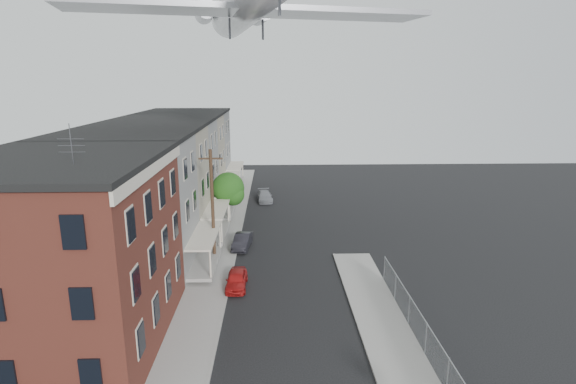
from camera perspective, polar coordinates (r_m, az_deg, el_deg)
name	(u,v)px	position (r m, az deg, el deg)	size (l,w,h in m)	color
sidewalk_left	(224,235)	(42.17, -8.11, -5.48)	(3.00, 62.00, 0.12)	gray
sidewalk_right	(391,344)	(26.41, 13.00, -18.30)	(3.00, 26.00, 0.12)	gray
curb_left	(240,235)	(42.03, -6.14, -5.47)	(0.15, 62.00, 0.14)	gray
curb_right	(365,344)	(26.10, 9.75, -18.54)	(0.15, 26.00, 0.14)	gray
corner_building	(63,253)	(26.65, -26.68, -6.98)	(10.31, 12.30, 12.15)	#3C1913
row_house_a	(122,205)	(35.04, -20.28, -1.59)	(11.98, 7.00, 10.30)	slate
row_house_b	(148,184)	(41.54, -17.32, 1.00)	(11.98, 7.00, 10.30)	gray
row_house_c	(167,169)	(48.17, -15.16, 2.87)	(11.98, 7.00, 10.30)	slate
row_house_d	(180,157)	(54.90, -13.53, 4.29)	(11.98, 7.00, 10.30)	gray
row_house_e	(191,149)	(61.68, -12.25, 5.39)	(11.98, 7.00, 10.30)	slate
chainlink_fence	(426,339)	(25.53, 17.12, -17.36)	(0.06, 18.06, 1.90)	gray
utility_pole	(213,205)	(35.12, -9.56, -1.63)	(1.80, 0.26, 9.00)	black
street_tree	(229,190)	(44.93, -7.44, 0.27)	(3.22, 3.20, 5.20)	black
car_near	(237,280)	(31.92, -6.55, -10.98)	(1.40, 3.47, 1.18)	#B01716
car_mid	(242,241)	(38.95, -5.82, -6.22)	(1.29, 3.69, 1.21)	black
car_far	(265,196)	(53.55, -2.97, -0.54)	(1.65, 4.07, 1.18)	gray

